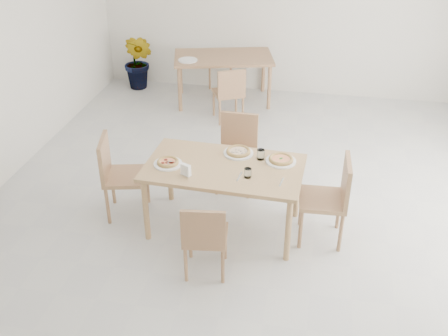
% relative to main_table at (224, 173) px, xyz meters
% --- Properties ---
extents(main_table, '(1.62, 0.96, 0.75)m').
position_rel_main_table_xyz_m(main_table, '(0.00, 0.00, 0.00)').
color(main_table, tan).
rests_on(main_table, ground).
extents(chair_south, '(0.44, 0.44, 0.80)m').
position_rel_main_table_xyz_m(chair_south, '(-0.03, -0.78, -0.21)').
color(chair_south, '#AA8355').
rests_on(chair_south, ground).
extents(chair_north, '(0.45, 0.45, 0.89)m').
position_rel_main_table_xyz_m(chair_north, '(-0.01, 0.88, -0.16)').
color(chair_north, '#AA8355').
rests_on(chair_north, ground).
extents(chair_west, '(0.55, 0.55, 0.92)m').
position_rel_main_table_xyz_m(chair_west, '(-1.17, 0.04, -0.14)').
color(chair_west, '#AA8355').
rests_on(chair_west, ground).
extents(chair_east, '(0.48, 0.48, 0.93)m').
position_rel_main_table_xyz_m(chair_east, '(1.09, 0.01, -0.13)').
color(chair_east, '#AA8355').
rests_on(chair_east, ground).
extents(plate_margherita, '(0.31, 0.31, 0.02)m').
position_rel_main_table_xyz_m(plate_margherita, '(0.55, 0.20, 0.09)').
color(plate_margherita, white).
rests_on(plate_margherita, main_table).
extents(plate_mushroom, '(0.31, 0.31, 0.02)m').
position_rel_main_table_xyz_m(plate_mushroom, '(0.10, 0.28, 0.09)').
color(plate_mushroom, white).
rests_on(plate_mushroom, main_table).
extents(plate_pepperoni, '(0.29, 0.29, 0.02)m').
position_rel_main_table_xyz_m(plate_pepperoni, '(-0.56, -0.08, 0.09)').
color(plate_pepperoni, white).
rests_on(plate_pepperoni, main_table).
extents(pizza_margherita, '(0.33, 0.33, 0.03)m').
position_rel_main_table_xyz_m(pizza_margherita, '(0.55, 0.20, 0.11)').
color(pizza_margherita, tan).
rests_on(pizza_margherita, plate_margherita).
extents(pizza_mushroom, '(0.32, 0.32, 0.03)m').
position_rel_main_table_xyz_m(pizza_mushroom, '(0.10, 0.28, 0.11)').
color(pizza_mushroom, tan).
rests_on(pizza_mushroom, plate_mushroom).
extents(pizza_pepperoni, '(0.27, 0.27, 0.03)m').
position_rel_main_table_xyz_m(pizza_pepperoni, '(-0.56, -0.08, 0.11)').
color(pizza_pepperoni, tan).
rests_on(pizza_pepperoni, plate_pepperoni).
extents(tumbler_a, '(0.07, 0.07, 0.09)m').
position_rel_main_table_xyz_m(tumbler_a, '(0.27, -0.16, 0.12)').
color(tumbler_a, white).
rests_on(tumbler_a, main_table).
extents(tumbler_b, '(0.08, 0.08, 0.11)m').
position_rel_main_table_xyz_m(tumbler_b, '(0.34, 0.22, 0.13)').
color(tumbler_b, white).
rests_on(tumbler_b, main_table).
extents(napkin_holder, '(0.12, 0.10, 0.13)m').
position_rel_main_table_xyz_m(napkin_holder, '(-0.33, -0.25, 0.14)').
color(napkin_holder, silver).
rests_on(napkin_holder, main_table).
extents(fork_a, '(0.03, 0.18, 0.01)m').
position_rel_main_table_xyz_m(fork_a, '(0.19, -0.17, 0.08)').
color(fork_a, silver).
rests_on(fork_a, main_table).
extents(fork_b, '(0.04, 0.16, 0.01)m').
position_rel_main_table_xyz_m(fork_b, '(0.60, -0.20, 0.08)').
color(fork_b, silver).
rests_on(fork_b, main_table).
extents(second_table, '(1.70, 1.23, 0.75)m').
position_rel_main_table_xyz_m(second_table, '(-0.67, 3.36, -0.00)').
color(second_table, '#AA8355').
rests_on(second_table, ground).
extents(chair_back_s, '(0.55, 0.55, 0.84)m').
position_rel_main_table_xyz_m(chair_back_s, '(-0.42, 2.61, -0.19)').
color(chair_back_s, '#AA8355').
rests_on(chair_back_s, ground).
extents(chair_back_n, '(0.45, 0.45, 0.85)m').
position_rel_main_table_xyz_m(chair_back_n, '(-0.83, 4.09, -0.18)').
color(chair_back_n, '#AA8355').
rests_on(chair_back_n, ground).
extents(plate_empty, '(0.30, 0.30, 0.02)m').
position_rel_main_table_xyz_m(plate_empty, '(-1.16, 3.05, 0.09)').
color(plate_empty, white).
rests_on(plate_empty, second_table).
extents(potted_plant, '(0.65, 0.60, 0.95)m').
position_rel_main_table_xyz_m(potted_plant, '(-2.17, 3.61, -0.20)').
color(potted_plant, '#2E5A1B').
rests_on(potted_plant, ground).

